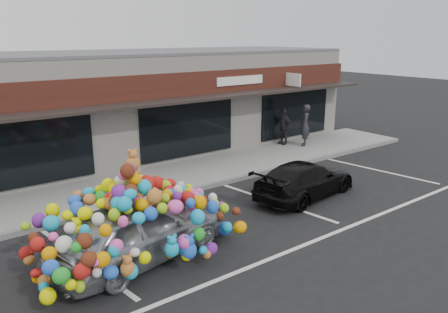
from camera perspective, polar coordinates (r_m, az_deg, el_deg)
ground at (r=11.82m, az=-2.62°, el=-9.29°), size 90.00×90.00×0.00m
shop_building at (r=18.55m, az=-17.69°, el=6.17°), size 24.00×7.20×4.31m
sidewalk at (r=15.03m, az=-11.29°, el=-3.72°), size 26.00×3.00×0.15m
kerb at (r=13.77m, az=-8.54°, el=-5.40°), size 26.00×0.18×0.16m
parking_stripe_left at (r=10.72m, az=-17.88°, el=-12.81°), size 0.73×4.37×0.01m
parking_stripe_mid at (r=13.59m, az=6.74°, el=-5.94°), size 0.73×4.37×0.01m
parking_stripe_right at (r=17.58m, az=19.63°, el=-1.74°), size 0.73×4.37×0.01m
lane_line at (r=11.49m, az=12.51°, el=-10.40°), size 14.00×0.12×0.01m
toy_car at (r=10.09m, az=-11.13°, el=-8.55°), size 3.08×4.81×2.63m
black_sedan at (r=14.02m, az=10.55°, el=-2.96°), size 2.10×4.10×1.14m
pedestrian_a at (r=19.85m, az=10.49°, el=4.04°), size 0.80×0.79×1.86m
pedestrian_c at (r=19.98m, az=7.77°, el=3.91°), size 0.98×0.46×1.64m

